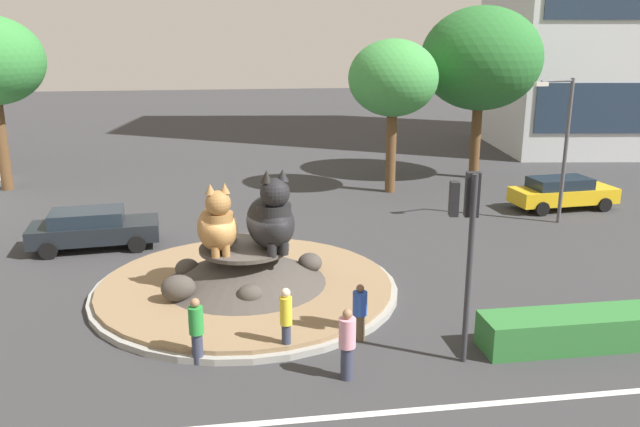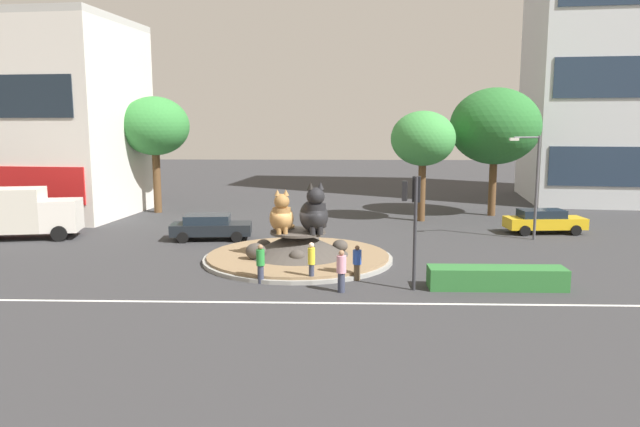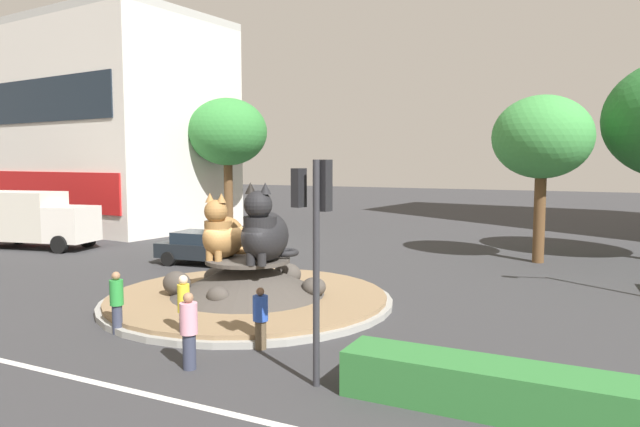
{
  "view_description": "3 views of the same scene",
  "coord_description": "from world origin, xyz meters",
  "px_view_note": "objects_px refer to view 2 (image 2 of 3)",
  "views": [
    {
      "loc": [
        -0.44,
        -18.59,
        7.66
      ],
      "look_at": [
        2.22,
        -0.78,
        2.64
      ],
      "focal_mm": 35.67,
      "sensor_mm": 36.0,
      "label": 1
    },
    {
      "loc": [
        1.97,
        -29.18,
        6.84
      ],
      "look_at": [
        1.12,
        -0.65,
        2.46
      ],
      "focal_mm": 33.62,
      "sensor_mm": 36.0,
      "label": 2
    },
    {
      "loc": [
        10.24,
        -15.53,
        4.65
      ],
      "look_at": [
        2.33,
        0.6,
        2.99
      ],
      "focal_mm": 32.18,
      "sensor_mm": 36.0,
      "label": 3
    }
  ],
  "objects_px": {
    "broadleaf_tree_behind_island": "(423,139)",
    "pedestrian_yellow_shirt": "(311,261)",
    "hatchback_near_shophouse": "(210,226)",
    "sedan_on_far_lane": "(544,221)",
    "third_tree_left": "(495,127)",
    "delivery_box_truck": "(15,212)",
    "cat_statue_black": "(314,214)",
    "streetlight_arm": "(534,179)",
    "pedestrian_blue_shirt": "(357,262)",
    "pedestrian_pink_shirt": "(341,270)",
    "cat_statue_tabby": "(282,216)",
    "traffic_light_mast": "(414,207)",
    "pedestrian_green_shirt": "(260,263)",
    "second_tree_near_tower": "(155,127)"
  },
  "relations": [
    {
      "from": "pedestrian_yellow_shirt",
      "to": "cat_statue_tabby",
      "type": "bearing_deg",
      "value": -104.0
    },
    {
      "from": "third_tree_left",
      "to": "pedestrian_green_shirt",
      "type": "relative_size",
      "value": 5.47
    },
    {
      "from": "pedestrian_blue_shirt",
      "to": "hatchback_near_shophouse",
      "type": "relative_size",
      "value": 0.32
    },
    {
      "from": "streetlight_arm",
      "to": "pedestrian_yellow_shirt",
      "type": "xyz_separation_m",
      "value": [
        -12.42,
        -9.9,
        -2.6
      ]
    },
    {
      "from": "cat_statue_black",
      "to": "sedan_on_far_lane",
      "type": "height_order",
      "value": "cat_statue_black"
    },
    {
      "from": "broadleaf_tree_behind_island",
      "to": "hatchback_near_shophouse",
      "type": "distance_m",
      "value": 15.82
    },
    {
      "from": "cat_statue_tabby",
      "to": "pedestrian_pink_shirt",
      "type": "distance_m",
      "value": 6.22
    },
    {
      "from": "cat_statue_black",
      "to": "pedestrian_blue_shirt",
      "type": "relative_size",
      "value": 1.71
    },
    {
      "from": "cat_statue_black",
      "to": "hatchback_near_shophouse",
      "type": "bearing_deg",
      "value": -141.74
    },
    {
      "from": "pedestrian_yellow_shirt",
      "to": "sedan_on_far_lane",
      "type": "distance_m",
      "value": 18.36
    },
    {
      "from": "second_tree_near_tower",
      "to": "pedestrian_pink_shirt",
      "type": "xyz_separation_m",
      "value": [
        13.88,
        -21.25,
        -5.57
      ]
    },
    {
      "from": "traffic_light_mast",
      "to": "delivery_box_truck",
      "type": "distance_m",
      "value": 24.23
    },
    {
      "from": "second_tree_near_tower",
      "to": "hatchback_near_shophouse",
      "type": "distance_m",
      "value": 13.51
    },
    {
      "from": "second_tree_near_tower",
      "to": "streetlight_arm",
      "type": "height_order",
      "value": "second_tree_near_tower"
    },
    {
      "from": "hatchback_near_shophouse",
      "to": "traffic_light_mast",
      "type": "bearing_deg",
      "value": -49.64
    },
    {
      "from": "broadleaf_tree_behind_island",
      "to": "pedestrian_pink_shirt",
      "type": "height_order",
      "value": "broadleaf_tree_behind_island"
    },
    {
      "from": "pedestrian_yellow_shirt",
      "to": "pedestrian_green_shirt",
      "type": "bearing_deg",
      "value": -33.24
    },
    {
      "from": "cat_statue_black",
      "to": "pedestrian_yellow_shirt",
      "type": "relative_size",
      "value": 1.49
    },
    {
      "from": "sedan_on_far_lane",
      "to": "delivery_box_truck",
      "type": "relative_size",
      "value": 0.69
    },
    {
      "from": "broadleaf_tree_behind_island",
      "to": "delivery_box_truck",
      "type": "height_order",
      "value": "broadleaf_tree_behind_island"
    },
    {
      "from": "pedestrian_pink_shirt",
      "to": "delivery_box_truck",
      "type": "height_order",
      "value": "delivery_box_truck"
    },
    {
      "from": "cat_statue_black",
      "to": "pedestrian_yellow_shirt",
      "type": "distance_m",
      "value": 4.2
    },
    {
      "from": "sedan_on_far_lane",
      "to": "hatchback_near_shophouse",
      "type": "bearing_deg",
      "value": -177.05
    },
    {
      "from": "cat_statue_black",
      "to": "pedestrian_pink_shirt",
      "type": "height_order",
      "value": "cat_statue_black"
    },
    {
      "from": "sedan_on_far_lane",
      "to": "traffic_light_mast",
      "type": "bearing_deg",
      "value": -131.52
    },
    {
      "from": "pedestrian_yellow_shirt",
      "to": "third_tree_left",
      "type": "bearing_deg",
      "value": -159.45
    },
    {
      "from": "cat_statue_black",
      "to": "hatchback_near_shophouse",
      "type": "relative_size",
      "value": 0.55
    },
    {
      "from": "hatchback_near_shophouse",
      "to": "sedan_on_far_lane",
      "type": "bearing_deg",
      "value": 2.03
    },
    {
      "from": "pedestrian_green_shirt",
      "to": "second_tree_near_tower",
      "type": "bearing_deg",
      "value": 85.9
    },
    {
      "from": "pedestrian_pink_shirt",
      "to": "delivery_box_truck",
      "type": "relative_size",
      "value": 0.25
    },
    {
      "from": "streetlight_arm",
      "to": "pedestrian_yellow_shirt",
      "type": "height_order",
      "value": "streetlight_arm"
    },
    {
      "from": "third_tree_left",
      "to": "pedestrian_pink_shirt",
      "type": "xyz_separation_m",
      "value": [
        -11.18,
        -20.49,
        -5.59
      ]
    },
    {
      "from": "broadleaf_tree_behind_island",
      "to": "third_tree_left",
      "type": "xyz_separation_m",
      "value": [
        5.53,
        2.64,
        0.84
      ]
    },
    {
      "from": "pedestrian_blue_shirt",
      "to": "third_tree_left",
      "type": "bearing_deg",
      "value": 47.65
    },
    {
      "from": "cat_statue_tabby",
      "to": "pedestrian_blue_shirt",
      "type": "bearing_deg",
      "value": 38.67
    },
    {
      "from": "broadleaf_tree_behind_island",
      "to": "pedestrian_yellow_shirt",
      "type": "distance_m",
      "value": 18.48
    },
    {
      "from": "pedestrian_green_shirt",
      "to": "pedestrian_blue_shirt",
      "type": "relative_size",
      "value": 1.1
    },
    {
      "from": "sedan_on_far_lane",
      "to": "pedestrian_pink_shirt",
      "type": "bearing_deg",
      "value": -137.84
    },
    {
      "from": "third_tree_left",
      "to": "pedestrian_yellow_shirt",
      "type": "bearing_deg",
      "value": -123.09
    },
    {
      "from": "traffic_light_mast",
      "to": "sedan_on_far_lane",
      "type": "height_order",
      "value": "traffic_light_mast"
    },
    {
      "from": "pedestrian_yellow_shirt",
      "to": "delivery_box_truck",
      "type": "relative_size",
      "value": 0.25
    },
    {
      "from": "streetlight_arm",
      "to": "pedestrian_blue_shirt",
      "type": "distance_m",
      "value": 14.33
    },
    {
      "from": "streetlight_arm",
      "to": "pedestrian_blue_shirt",
      "type": "bearing_deg",
      "value": 28.07
    },
    {
      "from": "streetlight_arm",
      "to": "hatchback_near_shophouse",
      "type": "bearing_deg",
      "value": -12.18
    },
    {
      "from": "streetlight_arm",
      "to": "pedestrian_pink_shirt",
      "type": "relative_size",
      "value": 3.48
    },
    {
      "from": "pedestrian_pink_shirt",
      "to": "pedestrian_green_shirt",
      "type": "bearing_deg",
      "value": 6.8
    },
    {
      "from": "third_tree_left",
      "to": "pedestrian_green_shirt",
      "type": "distance_m",
      "value": 24.81
    },
    {
      "from": "cat_statue_black",
      "to": "broadleaf_tree_behind_island",
      "type": "relative_size",
      "value": 0.35
    },
    {
      "from": "traffic_light_mast",
      "to": "sedan_on_far_lane",
      "type": "distance_m",
      "value": 16.34
    },
    {
      "from": "third_tree_left",
      "to": "streetlight_arm",
      "type": "bearing_deg",
      "value": -90.19
    }
  ]
}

